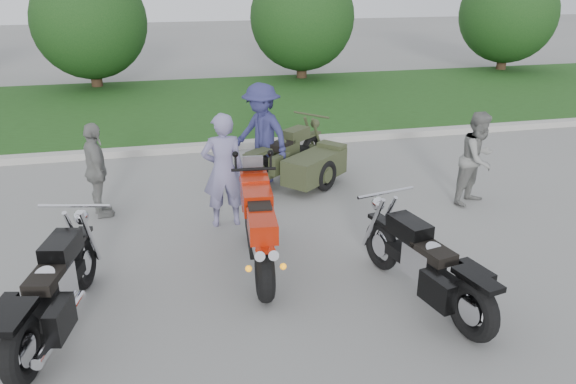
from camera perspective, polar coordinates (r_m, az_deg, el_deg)
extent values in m
plane|color=gray|center=(7.18, -2.49, -9.68)|extent=(80.00, 80.00, 0.00)
cube|color=#B2B0A8|center=(12.63, -7.69, 4.60)|extent=(60.00, 0.30, 0.15)
cube|color=#285E20|center=(16.63, -9.23, 8.64)|extent=(60.00, 8.00, 0.14)
cylinder|color=#3F2B1C|center=(19.87, -18.95, 11.43)|extent=(0.36, 0.36, 1.20)
sphere|color=#173B15|center=(19.69, -19.53, 16.00)|extent=(3.60, 3.60, 3.60)
cylinder|color=#3F2B1C|center=(20.43, 1.40, 12.81)|extent=(0.36, 0.36, 1.20)
sphere|color=#173B15|center=(20.25, 1.45, 17.28)|extent=(3.60, 3.60, 3.60)
cylinder|color=#3F2B1C|center=(23.73, 20.94, 12.67)|extent=(0.36, 0.36, 1.20)
sphere|color=#173B15|center=(23.57, 21.47, 16.49)|extent=(3.60, 3.60, 3.60)
torus|color=black|center=(6.77, -2.37, -8.36)|extent=(0.28, 0.71, 0.69)
torus|color=black|center=(8.21, -3.43, -2.84)|extent=(0.20, 0.68, 0.67)
cube|color=black|center=(7.31, -2.96, -3.63)|extent=(0.41, 1.03, 0.39)
cube|color=#A91B06|center=(7.43, -3.17, -0.70)|extent=(0.44, 0.65, 0.29)
cube|color=#A91B06|center=(6.75, -2.64, -3.46)|extent=(0.39, 0.64, 0.24)
cube|color=black|center=(7.04, -2.91, -1.59)|extent=(0.33, 0.42, 0.11)
cube|color=#A91B06|center=(7.82, -3.41, 0.14)|extent=(0.42, 0.48, 0.45)
cylinder|color=silver|center=(6.55, -3.05, -6.06)|extent=(0.17, 0.52, 0.24)
cylinder|color=silver|center=(6.56, -1.68, -5.98)|extent=(0.17, 0.52, 0.24)
torus|color=black|center=(6.09, -25.42, -14.33)|extent=(0.34, 0.75, 0.73)
torus|color=black|center=(7.47, -20.04, -6.76)|extent=(0.28, 0.69, 0.68)
cube|color=black|center=(6.71, -22.54, -9.47)|extent=(0.51, 1.30, 0.15)
cube|color=silver|center=(6.67, -22.64, -8.84)|extent=(0.42, 0.54, 0.37)
cube|color=black|center=(6.80, -22.05, -5.32)|extent=(0.42, 0.64, 0.23)
cube|color=black|center=(6.45, -23.39, -8.06)|extent=(0.41, 0.59, 0.13)
cube|color=black|center=(5.89, -26.02, -11.27)|extent=(0.36, 0.62, 0.06)
cylinder|color=silver|center=(6.43, -21.92, -12.40)|extent=(0.37, 1.17, 0.11)
torus|color=black|center=(6.42, 18.30, -11.31)|extent=(0.32, 0.73, 0.71)
torus|color=black|center=(7.56, 9.45, -5.37)|extent=(0.26, 0.68, 0.67)
cube|color=black|center=(6.92, 13.55, -7.45)|extent=(0.49, 1.27, 0.15)
cube|color=silver|center=(6.88, 13.61, -6.84)|extent=(0.40, 0.52, 0.36)
cube|color=black|center=(6.96, 12.23, -3.65)|extent=(0.41, 0.62, 0.23)
cube|color=black|center=(6.69, 14.58, -5.98)|extent=(0.40, 0.57, 0.12)
cube|color=black|center=(6.23, 18.70, -8.40)|extent=(0.35, 0.61, 0.06)
cylinder|color=silver|center=(6.86, 16.59, -9.42)|extent=(0.34, 1.14, 0.10)
torus|color=black|center=(10.05, -3.06, 1.95)|extent=(0.65, 0.59, 0.70)
torus|color=black|center=(11.35, 2.37, 4.17)|extent=(0.58, 0.52, 0.66)
cube|color=black|center=(10.66, -0.18, 3.60)|extent=(1.09, 0.97, 0.14)
cube|color=#394025|center=(10.63, -0.19, 4.03)|extent=(0.55, 0.53, 0.36)
cube|color=#394025|center=(10.79, 0.79, 5.88)|extent=(0.62, 0.59, 0.23)
cube|color=black|center=(10.46, -0.69, 4.79)|extent=(0.58, 0.55, 0.12)
cube|color=#394025|center=(9.93, -3.10, 3.96)|extent=(0.58, 0.54, 0.06)
cylinder|color=#394025|center=(10.33, -0.55, 2.16)|extent=(0.93, 0.81, 0.10)
cube|color=#394025|center=(10.19, 2.72, 2.61)|extent=(1.38, 1.30, 0.46)
torus|color=black|center=(10.10, 3.92, 1.66)|extent=(0.52, 0.47, 0.58)
imported|color=#7D78A4|center=(8.58, -6.59, 2.19)|extent=(0.67, 0.45, 1.79)
imported|color=gray|center=(9.92, 18.74, 3.24)|extent=(0.97, 0.90, 1.59)
imported|color=navy|center=(10.34, -2.69, 5.91)|extent=(1.27, 1.38, 1.87)
imported|color=gray|center=(9.39, -18.88, 2.07)|extent=(0.58, 0.97, 1.54)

